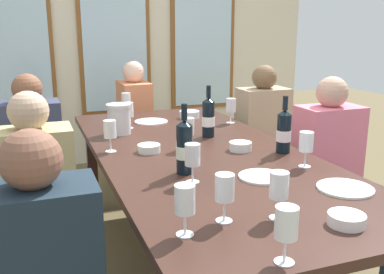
{
  "coord_description": "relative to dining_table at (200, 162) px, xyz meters",
  "views": [
    {
      "loc": [
        -0.84,
        -2.13,
        1.41
      ],
      "look_at": [
        0.0,
        0.13,
        0.79
      ],
      "focal_mm": 41.15,
      "sensor_mm": 36.0,
      "label": 1
    }
  ],
  "objects": [
    {
      "name": "wine_glass_7",
      "position": [
        -0.19,
        -1.15,
        0.18
      ],
      "size": [
        0.07,
        0.07,
        0.17
      ],
      "color": "white",
      "rests_on": "dining_table"
    },
    {
      "name": "wine_glass_6",
      "position": [
        -0.46,
        0.16,
        0.18
      ],
      "size": [
        0.07,
        0.07,
        0.17
      ],
      "color": "white",
      "rests_on": "dining_table"
    },
    {
      "name": "wine_bottle_2",
      "position": [
        0.16,
        0.28,
        0.18
      ],
      "size": [
        0.08,
        0.08,
        0.32
      ],
      "color": "black",
      "rests_on": "dining_table"
    },
    {
      "name": "wine_glass_8",
      "position": [
        -0.21,
        -0.44,
        0.18
      ],
      "size": [
        0.07,
        0.07,
        0.17
      ],
      "color": "white",
      "rests_on": "dining_table"
    },
    {
      "name": "wine_glass_0",
      "position": [
        0.46,
        0.59,
        0.18
      ],
      "size": [
        0.07,
        0.07,
        0.17
      ],
      "color": "white",
      "rests_on": "dining_table"
    },
    {
      "name": "wine_bottle_1",
      "position": [
        0.41,
        -0.17,
        0.18
      ],
      "size": [
        0.08,
        0.08,
        0.31
      ],
      "color": "black",
      "rests_on": "dining_table"
    },
    {
      "name": "wine_glass_4",
      "position": [
        0.38,
        -0.42,
        0.18
      ],
      "size": [
        0.07,
        0.07,
        0.17
      ],
      "color": "white",
      "rests_on": "dining_table"
    },
    {
      "name": "wine_glass_2",
      "position": [
        -0.4,
        -0.89,
        0.18
      ],
      "size": [
        0.07,
        0.07,
        0.17
      ],
      "color": "white",
      "rests_on": "dining_table"
    },
    {
      "name": "wine_glass_1",
      "position": [
        -0.17,
        1.09,
        0.18
      ],
      "size": [
        0.07,
        0.07,
        0.17
      ],
      "color": "white",
      "rests_on": "dining_table"
    },
    {
      "name": "tasting_bowl_2",
      "position": [
        -0.26,
        0.09,
        0.08
      ],
      "size": [
        0.12,
        0.12,
        0.04
      ],
      "primitive_type": "cylinder",
      "color": "white",
      "rests_on": "dining_table"
    },
    {
      "name": "wine_glass_5",
      "position": [
        -0.24,
        -0.84,
        0.18
      ],
      "size": [
        0.07,
        0.07,
        0.17
      ],
      "color": "white",
      "rests_on": "dining_table"
    },
    {
      "name": "seated_person_1",
      "position": [
        0.86,
        0.84,
        -0.15
      ],
      "size": [
        0.38,
        0.24,
        1.11
      ],
      "color": "#252B37",
      "rests_on": "ground"
    },
    {
      "name": "metal_pitcher",
      "position": [
        -0.33,
        0.55,
        0.16
      ],
      "size": [
        0.16,
        0.16,
        0.19
      ],
      "color": "silver",
      "rests_on": "dining_table"
    },
    {
      "name": "tasting_bowl_1",
      "position": [
        0.24,
        0.84,
        0.09
      ],
      "size": [
        0.15,
        0.15,
        0.05
      ],
      "primitive_type": "cylinder",
      "color": "white",
      "rests_on": "dining_table"
    },
    {
      "name": "back_wall_with_windows",
      "position": [
        0.0,
        2.39,
        0.77
      ],
      "size": [
        4.28,
        0.1,
        2.9
      ],
      "color": "beige",
      "rests_on": "ground"
    },
    {
      "name": "white_plate_0",
      "position": [
        0.36,
        -0.74,
        0.07
      ],
      "size": [
        0.23,
        0.23,
        0.01
      ],
      "primitive_type": "cylinder",
      "color": "white",
      "rests_on": "dining_table"
    },
    {
      "name": "seated_person_2",
      "position": [
        -0.86,
        0.03,
        -0.15
      ],
      "size": [
        0.38,
        0.24,
        1.11
      ],
      "color": "#303632",
      "rests_on": "ground"
    },
    {
      "name": "seated_person_3",
      "position": [
        0.86,
        0.02,
        -0.15
      ],
      "size": [
        0.38,
        0.24,
        1.11
      ],
      "color": "#382535",
      "rests_on": "ground"
    },
    {
      "name": "tasting_bowl_0",
      "position": [
        0.21,
        -0.06,
        0.09
      ],
      "size": [
        0.12,
        0.12,
        0.05
      ],
      "primitive_type": "cylinder",
      "color": "white",
      "rests_on": "dining_table"
    },
    {
      "name": "seated_person_6",
      "position": [
        0.0,
        1.57,
        -0.15
      ],
      "size": [
        0.24,
        0.38,
        1.11
      ],
      "color": "#2E3932",
      "rests_on": "ground"
    },
    {
      "name": "ground_plane",
      "position": [
        0.0,
        0.0,
        -0.68
      ],
      "size": [
        12.0,
        12.0,
        0.0
      ],
      "primitive_type": "plane",
      "color": "brown"
    },
    {
      "name": "wine_glass_9",
      "position": [
        -0.24,
        0.67,
        0.18
      ],
      "size": [
        0.07,
        0.07,
        0.17
      ],
      "color": "white",
      "rests_on": "dining_table"
    },
    {
      "name": "wine_glass_10",
      "position": [
        -0.05,
        -0.89,
        0.18
      ],
      "size": [
        0.07,
        0.07,
        0.17
      ],
      "color": "white",
      "rests_on": "dining_table"
    },
    {
      "name": "dining_table",
      "position": [
        0.0,
        0.0,
        0.0
      ],
      "size": [
        1.08,
        2.43,
        0.74
      ],
      "color": "#3A221B",
      "rests_on": "ground"
    },
    {
      "name": "tasting_bowl_3",
      "position": [
        0.14,
        -1.02,
        0.08
      ],
      "size": [
        0.13,
        0.13,
        0.04
      ],
      "primitive_type": "cylinder",
      "color": "white",
      "rests_on": "dining_table"
    },
    {
      "name": "wine_glass_3",
      "position": [
        -0.04,
        0.08,
        0.18
      ],
      "size": [
        0.07,
        0.07,
        0.17
      ],
      "color": "white",
      "rests_on": "dining_table"
    },
    {
      "name": "wine_bottle_0",
      "position": [
        -0.2,
        -0.31,
        0.19
      ],
      "size": [
        0.08,
        0.08,
        0.33
      ],
      "color": "black",
      "rests_on": "dining_table"
    },
    {
      "name": "white_plate_1",
      "position": [
        0.11,
        -0.49,
        0.07
      ],
      "size": [
        0.21,
        0.21,
        0.01
      ],
      "primitive_type": "cylinder",
      "color": "white",
      "rests_on": "dining_table"
    },
    {
      "name": "seated_person_0",
      "position": [
        -0.86,
        0.83,
        -0.15
      ],
      "size": [
        0.38,
        0.24,
        1.11
      ],
      "color": "#2D2839",
      "rests_on": "ground"
    },
    {
      "name": "white_plate_2",
      "position": [
        -0.06,
        0.8,
        0.07
      ],
      "size": [
        0.23,
        0.23,
        0.01
      ],
      "primitive_type": "cylinder",
      "color": "white",
      "rests_on": "dining_table"
    }
  ]
}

